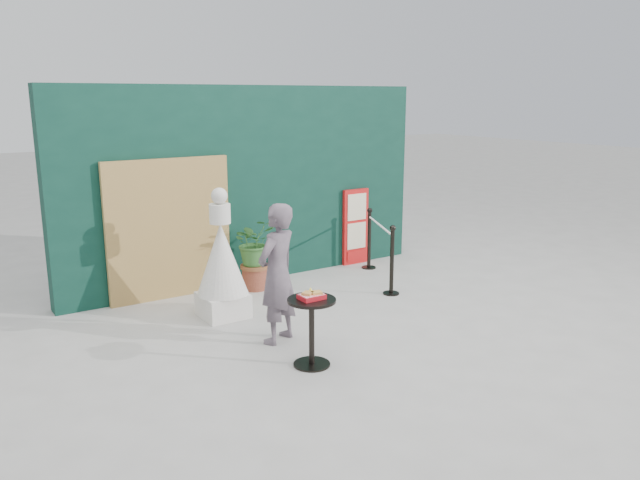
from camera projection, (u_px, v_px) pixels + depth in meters
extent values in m
plane|color=#ADAAA5|center=(376.00, 341.00, 7.41)|extent=(60.00, 60.00, 0.00)
cube|color=black|center=(250.00, 185.00, 9.63)|extent=(6.00, 0.30, 3.00)
cube|color=tan|center=(170.00, 229.00, 8.81)|extent=(1.80, 0.08, 2.00)
imported|color=#665763|center=(277.00, 274.00, 7.23)|extent=(0.71, 0.61, 1.66)
cube|color=red|center=(355.00, 227.00, 10.69)|extent=(0.50, 0.06, 1.30)
cube|color=beige|center=(357.00, 207.00, 10.58)|extent=(0.38, 0.02, 0.45)
cube|color=beige|center=(356.00, 236.00, 10.69)|extent=(0.38, 0.02, 0.45)
cube|color=red|center=(356.00, 255.00, 10.77)|extent=(0.38, 0.02, 0.18)
cube|color=silver|center=(223.00, 305.00, 8.21)|extent=(0.57, 0.57, 0.31)
cone|color=white|center=(222.00, 259.00, 8.06)|extent=(0.67, 0.67, 0.94)
cylinder|color=silver|center=(220.00, 214.00, 7.93)|extent=(0.27, 0.27, 0.25)
sphere|color=silver|center=(219.00, 196.00, 7.88)|extent=(0.21, 0.21, 0.21)
cylinder|color=black|center=(312.00, 364.00, 6.74)|extent=(0.40, 0.40, 0.02)
cylinder|color=black|center=(312.00, 334.00, 6.66)|extent=(0.06, 0.06, 0.72)
cylinder|color=black|center=(312.00, 300.00, 6.58)|extent=(0.52, 0.52, 0.03)
cube|color=red|center=(312.00, 297.00, 6.57)|extent=(0.26, 0.19, 0.05)
cube|color=red|center=(312.00, 294.00, 6.56)|extent=(0.24, 0.17, 0.00)
cube|color=#D48A4D|center=(308.00, 293.00, 6.55)|extent=(0.15, 0.14, 0.02)
cube|color=#DA9750|center=(317.00, 293.00, 6.57)|extent=(0.13, 0.13, 0.02)
cone|color=#FFE443|center=(311.00, 290.00, 6.61)|extent=(0.06, 0.06, 0.06)
cylinder|color=brown|center=(255.00, 278.00, 9.37)|extent=(0.39, 0.39, 0.32)
cylinder|color=brown|center=(255.00, 266.00, 9.33)|extent=(0.43, 0.43, 0.05)
imported|color=#30632A|center=(254.00, 242.00, 9.25)|extent=(0.64, 0.55, 0.71)
cylinder|color=black|center=(391.00, 293.00, 9.16)|extent=(0.24, 0.24, 0.02)
cylinder|color=black|center=(392.00, 262.00, 9.05)|extent=(0.06, 0.06, 0.96)
sphere|color=black|center=(393.00, 228.00, 8.94)|extent=(0.09, 0.09, 0.09)
cylinder|color=black|center=(369.00, 267.00, 10.54)|extent=(0.24, 0.24, 0.02)
cylinder|color=black|center=(369.00, 240.00, 10.43)|extent=(0.06, 0.06, 0.96)
sphere|color=black|center=(370.00, 210.00, 10.32)|extent=(0.09, 0.09, 0.09)
cylinder|color=white|center=(380.00, 226.00, 9.65)|extent=(0.63, 1.31, 0.03)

